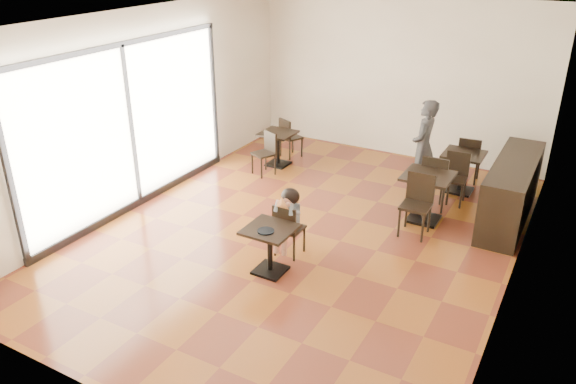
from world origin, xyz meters
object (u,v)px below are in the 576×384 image
Objects in this scene: child_chair at (290,229)px; chair_left_a at (291,137)px; cafe_table_back at (462,172)px; chair_left_b at (263,154)px; chair_back_a at (469,159)px; chair_back_b at (454,179)px; chair_mid_a at (436,181)px; cafe_table_left at (278,149)px; adult_patron at (423,146)px; cafe_table_mid at (426,198)px; chair_mid_b at (416,206)px; child_table at (270,250)px; child at (290,222)px.

chair_left_a reaches higher than child_chair.
chair_left_b is (-3.50, -1.03, 0.05)m from cafe_table_back.
chair_back_a is (1.62, 3.94, 0.03)m from child_chair.
chair_back_b reaches higher than chair_left_a.
chair_mid_a reaches higher than chair_left_b.
cafe_table_left is at bearing -57.15° from child_chair.
child_chair is 3.94m from chair_left_a.
child_chair is 3.27m from adult_patron.
chair_mid_b is at bearing -90.00° from cafe_table_mid.
child_table is 0.82× the size of chair_left_a.
cafe_table_mid is (1.39, 1.98, -0.01)m from child_chair.
adult_patron is 1.75× the size of chair_mid_a.
cafe_table_left is 0.83× the size of chair_left_b.
cafe_table_left is 3.50m from chair_back_b.
adult_patron is at bearing 72.60° from child.
child_chair is 0.98× the size of chair_left_b.
adult_patron reaches higher than child_chair.
child_chair is 0.85× the size of chair_mid_a.
child_chair is at bearing -115.51° from cafe_table_back.
cafe_table_left is (-1.88, 2.91, -0.17)m from child.
child_table is at bearing -118.89° from chair_back_b.
chair_mid_a is at bearing -105.02° from cafe_table_back.
cafe_table_back is at bearing -106.12° from chair_mid_a.
chair_mid_b is (-0.23, -1.96, 0.11)m from cafe_table_back.
chair_mid_a is at bearing 61.26° from child.
child_table is 0.58m from child.
chair_back_b is (3.50, 0.48, 0.03)m from chair_left_b.
chair_left_b is at bearing -163.53° from cafe_table_back.
cafe_table_mid is at bearing 17.19° from chair_left_b.
cafe_table_back is 0.76× the size of chair_mid_a.
chair_mid_a is (1.39, 3.08, 0.14)m from child_table.
chair_left_b reaches higher than child_chair.
cafe_table_left is 3.29m from chair_mid_a.
adult_patron is 0.86m from cafe_table_back.
cafe_table_mid is 1.09× the size of cafe_table_back.
child is 1.40× the size of cafe_table_back.
adult_patron is 1.75m from chair_mid_b.
chair_back_b reaches higher than child_chair.
child is 4.27m from chair_back_a.
cafe_table_mid is 3.59m from chair_left_a.
chair_back_b is at bearing -127.49° from chair_mid_a.
cafe_table_left is 3.65m from chair_back_a.
adult_patron reaches higher than chair_mid_a.
cafe_table_mid is at bearing -15.90° from cafe_table_left.
chair_back_a is (0.00, 0.55, 0.07)m from cafe_table_back.
chair_left_b is (-1.88, 2.36, -0.10)m from child.
adult_patron reaches higher than chair_back_a.
chair_left_a and chair_left_b have the same top height.
chair_mid_a is 0.39m from chair_back_b.
chair_mid_a is at bearing 33.11° from adult_patron.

